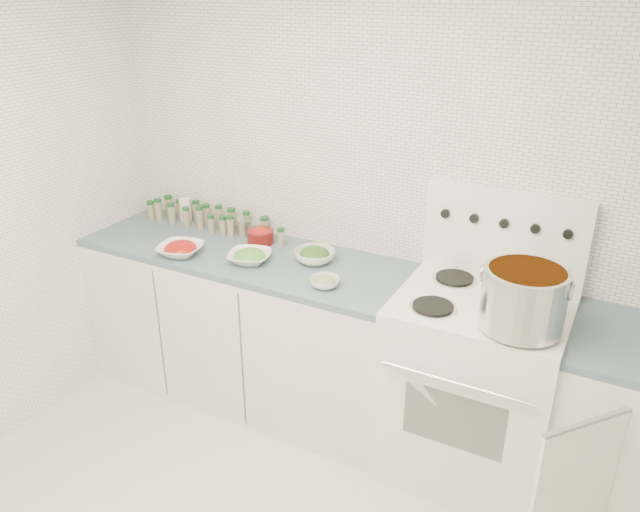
{
  "coord_description": "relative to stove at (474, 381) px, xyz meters",
  "views": [
    {
      "loc": [
        0.99,
        -1.34,
        2.26
      ],
      "look_at": [
        -0.33,
        1.14,
        1.0
      ],
      "focal_mm": 35.0,
      "sensor_mm": 36.0,
      "label": 1
    }
  ],
  "objects": [
    {
      "name": "bowl_pepper",
      "position": [
        -1.29,
        0.15,
        0.45
      ],
      "size": [
        0.15,
        0.15,
        0.09
      ],
      "color": "#621010",
      "rests_on": "counter_left"
    },
    {
      "name": "salt_canister",
      "position": [
        -1.88,
        0.23,
        0.47
      ],
      "size": [
        0.09,
        0.09,
        0.14
      ],
      "primitive_type": "cylinder",
      "rotation": [
        0.0,
        0.0,
        0.41
      ],
      "color": "white",
      "rests_on": "counter_left"
    },
    {
      "name": "spice_cluster",
      "position": [
        -1.72,
        0.21,
        0.47
      ],
      "size": [
        0.97,
        0.16,
        0.14
      ],
      "color": "gray",
      "rests_on": "counter_left"
    },
    {
      "name": "room_walls",
      "position": [
        -0.48,
        -1.19,
        1.06
      ],
      "size": [
        3.54,
        3.04,
        2.52
      ],
      "color": "white",
      "rests_on": "ground"
    },
    {
      "name": "bowl_snowpea",
      "position": [
        -1.2,
        -0.09,
        0.44
      ],
      "size": [
        0.28,
        0.28,
        0.07
      ],
      "color": "white",
      "rests_on": "counter_left"
    },
    {
      "name": "tin_can",
      "position": [
        -1.43,
        0.2,
        0.45
      ],
      "size": [
        0.1,
        0.1,
        0.09
      ],
      "primitive_type": "cylinder",
      "rotation": [
        0.0,
        0.0,
        0.43
      ],
      "color": "#9E9A86",
      "rests_on": "counter_left"
    },
    {
      "name": "counter_left",
      "position": [
        -1.3,
        0.0,
        -0.05
      ],
      "size": [
        1.85,
        0.62,
        0.9
      ],
      "color": "white",
      "rests_on": "ground"
    },
    {
      "name": "stove",
      "position": [
        0.0,
        0.0,
        0.0
      ],
      "size": [
        0.76,
        0.7,
        1.36
      ],
      "color": "white",
      "rests_on": "ground"
    },
    {
      "name": "bowl_broccoli",
      "position": [
        -0.9,
        0.07,
        0.44
      ],
      "size": [
        0.25,
        0.25,
        0.09
      ],
      "color": "white",
      "rests_on": "counter_left"
    },
    {
      "name": "stock_pot",
      "position": [
        0.19,
        -0.18,
        0.59
      ],
      "size": [
        0.36,
        0.34,
        0.26
      ],
      "rotation": [
        0.0,
        0.0,
        -0.35
      ],
      "color": "silver",
      "rests_on": "stove"
    },
    {
      "name": "bowl_zucchini",
      "position": [
        -0.73,
        -0.16,
        0.43
      ],
      "size": [
        0.17,
        0.17,
        0.06
      ],
      "color": "white",
      "rests_on": "counter_left"
    },
    {
      "name": "bowl_tomato",
      "position": [
        -1.58,
        -0.18,
        0.44
      ],
      "size": [
        0.28,
        0.28,
        0.08
      ],
      "color": "white",
      "rests_on": "counter_left"
    }
  ]
}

